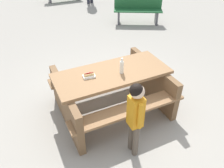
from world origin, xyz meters
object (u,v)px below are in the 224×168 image
object	(u,v)px
hotdog_tray	(89,75)
park_bench_near	(138,9)
child_in_coat	(135,112)
soda_bottle	(122,66)
picnic_table	(112,88)

from	to	relation	value
hotdog_tray	park_bench_near	xyz separation A→B (m)	(-2.79, -3.51, -0.33)
child_in_coat	hotdog_tray	bearing A→B (deg)	-73.40
hotdog_tray	child_in_coat	distance (m)	0.99
hotdog_tray	park_bench_near	size ratio (longest dim) A/B	0.12
child_in_coat	park_bench_near	world-z (taller)	child_in_coat
soda_bottle	hotdog_tray	size ratio (longest dim) A/B	1.36
park_bench_near	child_in_coat	bearing A→B (deg)	60.62
child_in_coat	park_bench_near	bearing A→B (deg)	-119.38
hotdog_tray	child_in_coat	size ratio (longest dim) A/B	0.16
soda_bottle	park_bench_near	size ratio (longest dim) A/B	0.17
soda_bottle	child_in_coat	size ratio (longest dim) A/B	0.22
soda_bottle	hotdog_tray	xyz separation A→B (m)	(0.50, -0.08, -0.09)
picnic_table	park_bench_near	size ratio (longest dim) A/B	1.22
picnic_table	child_in_coat	world-z (taller)	child_in_coat
child_in_coat	picnic_table	bearing A→B (deg)	-95.50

